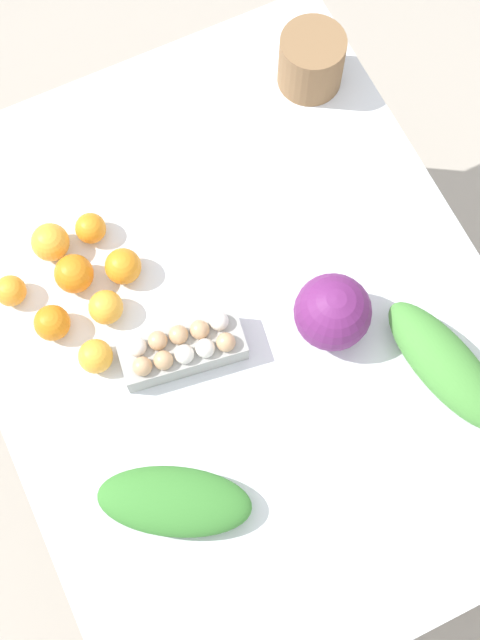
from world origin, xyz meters
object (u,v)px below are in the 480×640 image
Objects in this scene: paper_bag at (311,61)px; orange_4 at (50,242)px; orange_0 at (11,291)px; orange_5 at (106,307)px; orange_2 at (91,228)px; egg_carton at (182,349)px; greens_bunch_chard at (446,365)px; orange_1 at (74,274)px; cabbage_purple at (333,312)px; orange_3 at (52,323)px; orange_6 at (96,356)px; greens_bunch_beet_tops at (174,501)px; orange_7 at (123,266)px.

paper_bag reaches higher than orange_4.
orange_5 is (-0.12, -0.16, 0.00)m from orange_0.
orange_2 is 0.92× the size of orange_5.
egg_carton is 0.18m from orange_5.
orange_1 is (0.50, 0.59, -0.01)m from greens_bunch_chard.
egg_carton is 4.03× the size of orange_0.
paper_bag is 0.71m from orange_1.
cabbage_purple reaches higher than orange_5.
egg_carton is at bearing -155.39° from orange_4.
orange_4 reaches higher than orange_2.
orange_6 is (-0.10, -0.05, -0.00)m from orange_3.
orange_1 is at bearing 140.20° from orange_2.
orange_2 is at bearing 42.16° from cabbage_purple.
greens_bunch_beet_tops is at bearing 175.32° from orange_5.
orange_4 is 1.12× the size of orange_5.
egg_carton reaches higher than orange_2.
greens_bunch_beet_tops is at bearing 179.64° from orange_1.
greens_bunch_beet_tops is at bearing 172.95° from orange_2.
orange_7 is (0.48, 0.49, -0.01)m from greens_bunch_chard.
orange_6 is (0.06, 0.16, -0.01)m from egg_carton.
orange_4 is 0.16m from orange_7.
orange_3 is at bearing 159.43° from orange_4.
orange_7 is (-0.26, 0.57, -0.03)m from paper_bag.
paper_bag is at bearing -70.74° from orange_1.
orange_3 is 0.19m from orange_7.
cabbage_purple is 0.60× the size of egg_carton.
egg_carton reaches higher than orange_3.
orange_5 is at bearing -97.79° from orange_3.
orange_5 is (-0.18, 0.04, 0.00)m from orange_2.
orange_6 is at bearing 145.99° from orange_5.
orange_6 is at bearing 120.84° from paper_bag.
greens_bunch_beet_tops is 4.51× the size of orange_2.
cabbage_purple is 0.46m from orange_5.
orange_6 is at bearing 140.77° from orange_7.
orange_1 is (-0.02, -0.13, 0.01)m from orange_0.
orange_4 is (0.09, 0.02, -0.00)m from orange_1.
orange_5 is at bearing -165.02° from orange_4.
orange_7 is (0.15, -0.13, 0.00)m from orange_6.
orange_6 is at bearing -152.99° from orange_3.
orange_3 is (0.43, 0.08, 0.00)m from greens_bunch_beet_tops.
greens_bunch_chard is at bearing -130.42° from orange_1.
orange_3 reaches higher than orange_6.
egg_carton is 3.21× the size of orange_1.
paper_bag is 0.49× the size of greens_bunch_beet_tops.
orange_6 is at bearing 177.82° from orange_4.
orange_3 is at bearing 57.72° from greens_bunch_chard.
greens_bunch_beet_tops is (-0.75, 0.67, -0.04)m from paper_bag.
orange_6 is (0.13, 0.46, -0.04)m from cabbage_purple.
greens_bunch_chard is 0.78m from orange_1.
orange_4 reaches higher than orange_7.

